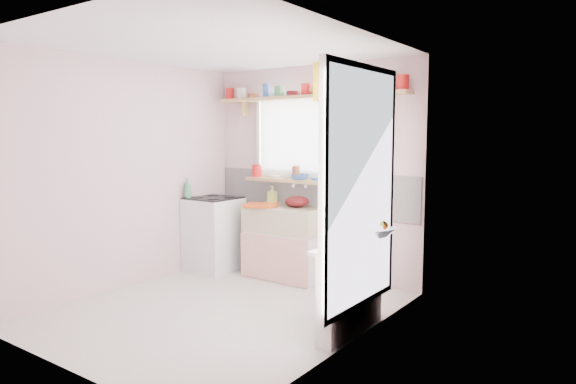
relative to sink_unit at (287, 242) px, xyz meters
The scene contains 19 objects.
room 1.31m from the sink_unit, 28.17° to the right, with size 3.20×3.20×3.20m.
sink_unit is the anchor object (origin of this frame).
cooker 0.98m from the sink_unit, 165.62° to the right, with size 0.58×0.58×0.93m.
radiator_ledge 1.82m from the sink_unit, 37.05° to the right, with size 0.22×0.95×0.78m.
windowsill 0.73m from the sink_unit, 90.00° to the left, with size 1.40×0.22×0.04m, color tan.
pine_shelf 1.70m from the sink_unit, 49.64° to the left, with size 2.52×0.24×0.04m, color tan.
shelf_crockery 1.78m from the sink_unit, 53.18° to the left, with size 2.47×0.11×0.12m.
sill_crockery 0.81m from the sink_unit, 90.00° to the left, with size 1.35×0.11×0.12m.
dish_tray 0.53m from the sink_unit, 140.60° to the right, with size 0.36×0.27×0.04m, color #E14B14.
colander 0.50m from the sink_unit, 24.14° to the left, with size 0.29×0.29×0.13m, color #510D11.
jade_plant 1.64m from the sink_unit, 27.02° to the right, with size 0.46×0.40×0.51m, color #316126.
fruit_bowl 1.68m from the sink_unit, 25.11° to the right, with size 0.32×0.32×0.08m, color white.
herb_pot 1.72m from the sink_unit, 34.75° to the right, with size 0.12×0.08×0.22m, color #376B2A.
soap_bottle_sink 0.67m from the sink_unit, 150.92° to the left, with size 0.09×0.09×0.21m, color #D3DC61.
sill_cup 0.82m from the sink_unit, 99.42° to the left, with size 0.13×0.13×0.10m, color beige.
sill_bowl 0.78m from the sink_unit, 52.96° to the left, with size 0.21×0.21×0.06m, color #2F5498.
shelf_vase 1.81m from the sink_unit, 27.85° to the left, with size 0.14×0.14×0.15m, color #B16836.
cooker_bottle 1.40m from the sink_unit, 158.39° to the right, with size 0.09×0.09×0.24m, color #458B5D.
fruit 1.70m from the sink_unit, 24.82° to the right, with size 0.20×0.14×0.10m.
Camera 1 is at (3.32, -3.55, 1.67)m, focal length 32.00 mm.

